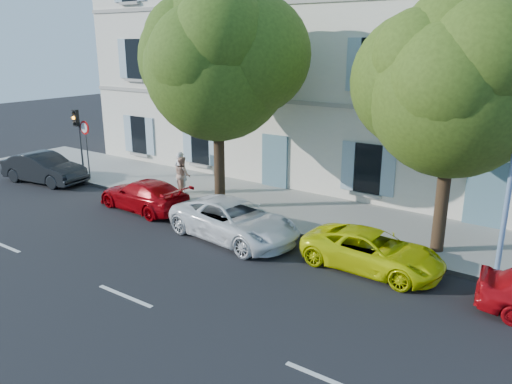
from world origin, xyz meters
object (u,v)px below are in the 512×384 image
Objects in this scene: car_white_coupe at (234,220)px; pedestrian_b at (182,175)px; car_dark_sedan at (44,168)px; traffic_light at (78,129)px; tree_right at (454,93)px; pedestrian_a at (181,172)px; tree_left at (217,68)px; road_sign at (86,137)px; car_yellow_supercar at (372,251)px; car_red_coupe at (144,195)px.

car_white_coupe is 5.53m from pedestrian_b.
car_dark_sedan is 1.31× the size of traffic_light.
car_dark_sedan is at bearing -173.20° from tree_right.
tree_right is at bearing 177.49° from pedestrian_a.
tree_right is 11.59m from pedestrian_b.
road_sign is at bearing -178.35° from tree_left.
pedestrian_a is at bearing -80.20° from car_dark_sedan.
car_dark_sedan is 1.56× the size of road_sign.
road_sign is at bearing 85.86° from car_yellow_supercar.
road_sign is (-7.88, -0.23, -3.36)m from tree_left.
tree_right reaches higher than traffic_light.
road_sign is (-16.19, -0.76, -2.87)m from tree_right.
car_red_coupe is 4.83m from car_white_coupe.
car_red_coupe is 1.53× the size of road_sign.
car_red_coupe is at bearing 119.35° from pedestrian_b.
car_dark_sedan is 2.51m from road_sign.
car_red_coupe reaches higher than car_yellow_supercar.
car_white_coupe is 0.63× the size of tree_right.
traffic_light is 1.83× the size of pedestrian_a.
car_dark_sedan is 1.02× the size of car_red_coupe.
car_red_coupe is at bearing -98.79° from car_dark_sedan.
road_sign reaches higher than pedestrian_a.
car_dark_sedan is 6.91m from car_red_coupe.
car_red_coupe is at bearing -15.07° from road_sign.
tree_left reaches higher than car_yellow_supercar.
pedestrian_a is at bearing -173.05° from car_red_coupe.
car_red_coupe is 0.56× the size of tree_right.
car_dark_sedan reaches higher than car_white_coupe.
car_yellow_supercar is at bearing -4.69° from traffic_light.
car_red_coupe is 1.29× the size of traffic_light.
tree_right is at bearing 105.48° from car_red_coupe.
tree_left is at bearing 1.65° from road_sign.
car_yellow_supercar is at bearing -120.29° from tree_right.
pedestrian_a is at bearing 9.06° from road_sign.
tree_right reaches higher than pedestrian_a.
traffic_light reaches higher than pedestrian_b.
road_sign is (0.33, 0.16, -0.38)m from traffic_light.
traffic_light is at bearing -176.82° from tree_right.
car_yellow_supercar is at bearing -164.44° from pedestrian_b.
traffic_light is at bearing -154.67° from road_sign.
traffic_light is at bearing -177.32° from tree_left.
car_dark_sedan is 18.38m from tree_right.
tree_right is (10.83, 2.20, 4.40)m from car_red_coupe.
car_red_coupe is 9.56m from car_yellow_supercar.
car_red_coupe is 11.90m from tree_right.
pedestrian_b is (-2.55, 0.60, -4.55)m from tree_left.
pedestrian_a is 1.11× the size of pedestrian_b.
car_dark_sedan is 2.40× the size of pedestrian_a.
pedestrian_b reaches higher than car_yellow_supercar.
pedestrian_b is at bearing -80.50° from car_dark_sedan.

